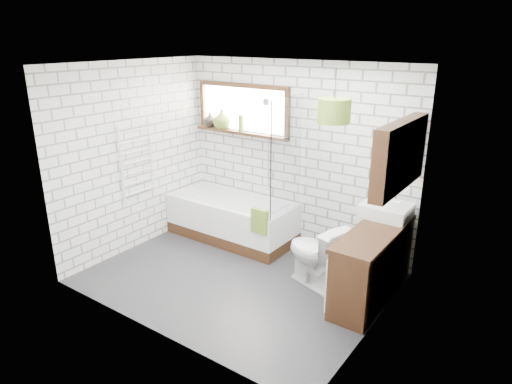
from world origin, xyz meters
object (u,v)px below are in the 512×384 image
Objects in this scene: vanity at (373,265)px; basin at (386,210)px; pendant at (334,111)px; bathtub at (232,218)px; toilet at (316,254)px.

basin reaches higher than vanity.
vanity is at bearing 42.74° from pendant.
toilet is at bearing -16.57° from bathtub.
pendant reaches higher than basin.
toilet is 1.74m from pendant.
toilet is (1.61, -0.48, 0.10)m from bathtub.
pendant is at bearing -111.83° from basin.
basin is (-0.06, 0.47, 0.48)m from vanity.
basin is at bearing 2.53° from bathtub.
vanity is 4.43× the size of pendant.
vanity reaches higher than toilet.
toilet is at bearing 134.36° from pendant.
vanity is 0.65m from toilet.
basin is at bearing 97.34° from vanity.
pendant reaches higher than toilet.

